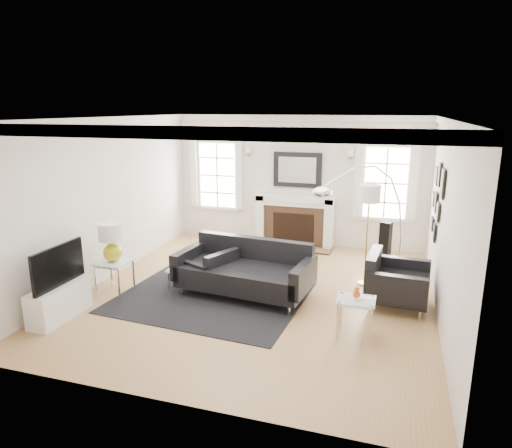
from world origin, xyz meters
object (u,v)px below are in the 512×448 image
(armchair_right, at_px, (394,282))
(coffee_table, at_px, (197,267))
(armchair_left, at_px, (211,270))
(gourd_lamp, at_px, (112,240))
(sofa, at_px, (246,271))
(arc_floor_lamp, at_px, (363,220))
(fireplace, at_px, (295,221))

(armchair_right, relative_size, coffee_table, 1.32)
(armchair_left, distance_m, gourd_lamp, 1.67)
(armchair_right, xyz_separation_m, coffee_table, (-3.19, -0.17, -0.05))
(sofa, relative_size, coffee_table, 2.81)
(sofa, bearing_deg, armchair_right, 5.70)
(armchair_right, distance_m, arc_floor_lamp, 1.15)
(gourd_lamp, relative_size, arc_floor_lamp, 0.30)
(fireplace, xyz_separation_m, armchair_left, (-0.80, -2.80, -0.23))
(armchair_right, distance_m, gourd_lamp, 4.46)
(armchair_right, relative_size, arc_floor_lamp, 0.50)
(armchair_right, height_order, coffee_table, armchair_right)
(sofa, bearing_deg, gourd_lamp, -162.05)
(sofa, distance_m, coffee_table, 0.89)
(arc_floor_lamp, bearing_deg, armchair_left, -160.50)
(arc_floor_lamp, bearing_deg, coffee_table, -162.78)
(sofa, bearing_deg, armchair_left, 176.42)
(fireplace, bearing_deg, gourd_lamp, -122.16)
(armchair_right, relative_size, gourd_lamp, 1.68)
(armchair_left, height_order, coffee_table, armchair_left)
(armchair_right, bearing_deg, coffee_table, -177.03)
(fireplace, relative_size, armchair_right, 1.60)
(fireplace, height_order, armchair_left, fireplace)
(coffee_table, bearing_deg, gourd_lamp, -147.70)
(sofa, bearing_deg, arc_floor_lamp, 26.69)
(fireplace, distance_m, arc_floor_lamp, 2.59)
(fireplace, bearing_deg, armchair_left, -106.01)
(sofa, relative_size, armchair_right, 2.13)
(armchair_right, bearing_deg, armchair_left, -176.27)
(sofa, relative_size, arc_floor_lamp, 1.06)
(fireplace, xyz_separation_m, coffee_table, (-1.06, -2.78, -0.22))
(coffee_table, bearing_deg, fireplace, 69.10)
(sofa, relative_size, gourd_lamp, 3.57)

